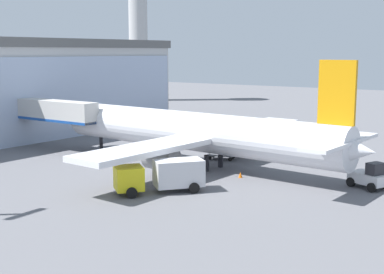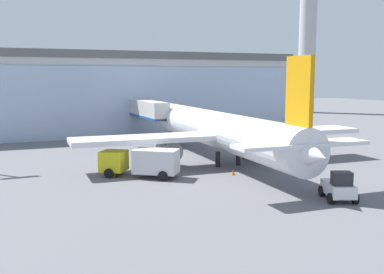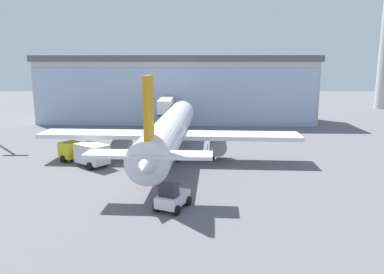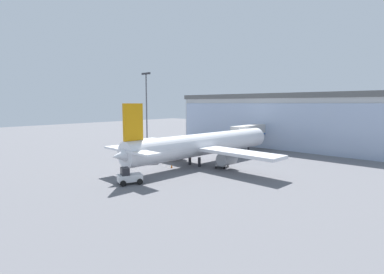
% 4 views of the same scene
% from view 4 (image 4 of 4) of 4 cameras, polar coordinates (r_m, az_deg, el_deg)
% --- Properties ---
extents(ground, '(240.00, 240.00, 0.00)m').
position_cam_4_polar(ground, '(49.96, -2.29, -6.12)').
color(ground, slate).
extents(terminal_building, '(56.03, 15.09, 13.26)m').
position_cam_4_polar(terminal_building, '(79.47, 16.04, 3.14)').
color(terminal_building, '#B9B9B9').
rests_on(terminal_building, ground).
extents(jet_bridge, '(2.51, 14.58, 5.86)m').
position_cam_4_polar(jet_bridge, '(71.04, 11.42, 1.17)').
color(jet_bridge, beige).
rests_on(jet_bridge, ground).
extents(apron_light_mast, '(3.20, 0.40, 19.00)m').
position_cam_4_polar(apron_light_mast, '(82.08, -8.67, 6.64)').
color(apron_light_mast, '#59595E').
rests_on(apron_light_mast, ground).
extents(airplane, '(32.09, 37.04, 10.85)m').
position_cam_4_polar(airplane, '(53.57, 2.04, -1.47)').
color(airplane, silver).
rests_on(airplane, ground).
extents(catering_truck, '(7.08, 6.27, 2.65)m').
position_cam_4_polar(catering_truck, '(58.40, -7.60, -2.87)').
color(catering_truck, yellow).
rests_on(catering_truck, ground).
extents(baggage_cart, '(2.37, 3.15, 1.50)m').
position_cam_4_polar(baggage_cart, '(51.26, 5.74, -5.25)').
color(baggage_cart, gray).
rests_on(baggage_cart, ground).
extents(pushback_tug, '(3.20, 3.66, 2.30)m').
position_cam_4_polar(pushback_tug, '(41.64, -11.92, -7.44)').
color(pushback_tug, silver).
rests_on(pushback_tug, ground).
extents(safety_cone_nose, '(0.36, 0.36, 0.55)m').
position_cam_4_polar(safety_cone_nose, '(50.91, -3.91, -5.58)').
color(safety_cone_nose, orange).
rests_on(safety_cone_nose, ground).
extents(safety_cone_wingtip, '(0.36, 0.36, 0.55)m').
position_cam_4_polar(safety_cone_wingtip, '(61.21, -8.18, -3.59)').
color(safety_cone_wingtip, orange).
rests_on(safety_cone_wingtip, ground).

